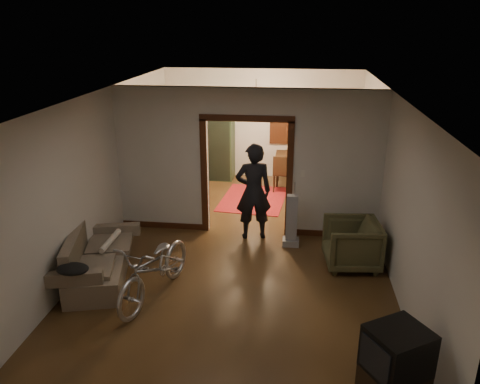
% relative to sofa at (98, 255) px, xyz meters
% --- Properties ---
extents(floor, '(5.00, 8.50, 0.01)m').
position_rel_sofa_xyz_m(floor, '(2.15, 1.34, -0.41)').
color(floor, '#392412').
rests_on(floor, ground).
extents(ceiling, '(5.00, 8.50, 0.01)m').
position_rel_sofa_xyz_m(ceiling, '(2.15, 1.34, 2.39)').
color(ceiling, white).
rests_on(ceiling, floor).
extents(wall_back, '(5.00, 0.02, 2.80)m').
position_rel_sofa_xyz_m(wall_back, '(2.15, 5.59, 0.99)').
color(wall_back, beige).
rests_on(wall_back, floor).
extents(wall_left, '(0.02, 8.50, 2.80)m').
position_rel_sofa_xyz_m(wall_left, '(-0.35, 1.34, 0.99)').
color(wall_left, beige).
rests_on(wall_left, floor).
extents(wall_right, '(0.02, 8.50, 2.80)m').
position_rel_sofa_xyz_m(wall_right, '(4.65, 1.34, 0.99)').
color(wall_right, beige).
rests_on(wall_right, floor).
extents(partition_wall, '(5.00, 0.14, 2.80)m').
position_rel_sofa_xyz_m(partition_wall, '(2.15, 2.09, 0.99)').
color(partition_wall, beige).
rests_on(partition_wall, floor).
extents(door_casing, '(1.74, 0.20, 2.32)m').
position_rel_sofa_xyz_m(door_casing, '(2.15, 2.09, 0.69)').
color(door_casing, '#391A0C').
rests_on(door_casing, floor).
extents(far_window, '(0.98, 0.06, 1.28)m').
position_rel_sofa_xyz_m(far_window, '(2.85, 5.55, 1.14)').
color(far_window, black).
rests_on(far_window, wall_back).
extents(chandelier, '(0.24, 0.24, 0.24)m').
position_rel_sofa_xyz_m(chandelier, '(2.15, 3.84, 1.94)').
color(chandelier, '#FFE0A5').
rests_on(chandelier, ceiling).
extents(light_switch, '(0.08, 0.01, 0.12)m').
position_rel_sofa_xyz_m(light_switch, '(3.20, 2.02, 0.84)').
color(light_switch, silver).
rests_on(light_switch, partition_wall).
extents(sofa, '(1.24, 1.95, 0.83)m').
position_rel_sofa_xyz_m(sofa, '(0.00, 0.00, 0.00)').
color(sofa, brown).
rests_on(sofa, floor).
extents(rolled_paper, '(0.09, 0.75, 0.09)m').
position_rel_sofa_xyz_m(rolled_paper, '(0.10, 0.30, 0.12)').
color(rolled_paper, beige).
rests_on(rolled_paper, sofa).
extents(jacket, '(0.45, 0.34, 0.13)m').
position_rel_sofa_xyz_m(jacket, '(0.05, -0.91, 0.27)').
color(jacket, black).
rests_on(jacket, sofa).
extents(bicycle, '(1.10, 1.96, 0.98)m').
position_rel_sofa_xyz_m(bicycle, '(1.07, -0.41, 0.07)').
color(bicycle, silver).
rests_on(bicycle, floor).
extents(armchair, '(0.97, 0.95, 0.81)m').
position_rel_sofa_xyz_m(armchair, '(4.05, 0.92, -0.01)').
color(armchair, '#494729').
rests_on(armchair, floor).
extents(crt_tv, '(0.77, 0.75, 0.50)m').
position_rel_sofa_xyz_m(crt_tv, '(4.18, -2.21, 0.33)').
color(crt_tv, black).
rests_on(crt_tv, tv_stand).
extents(vacuum, '(0.31, 0.25, 0.99)m').
position_rel_sofa_xyz_m(vacuum, '(3.03, 1.57, 0.08)').
color(vacuum, gray).
rests_on(vacuum, floor).
extents(person, '(0.76, 0.59, 1.85)m').
position_rel_sofa_xyz_m(person, '(2.30, 1.83, 0.51)').
color(person, black).
rests_on(person, floor).
extents(oriental_rug, '(1.58, 1.98, 0.01)m').
position_rel_sofa_xyz_m(oriental_rug, '(2.12, 3.83, -0.41)').
color(oriental_rug, maroon).
rests_on(oriental_rug, floor).
extents(locker, '(1.00, 0.58, 1.97)m').
position_rel_sofa_xyz_m(locker, '(0.96, 5.28, 0.57)').
color(locker, '#23341F').
rests_on(locker, floor).
extents(globe, '(0.26, 0.26, 0.26)m').
position_rel_sofa_xyz_m(globe, '(0.96, 5.28, 1.53)').
color(globe, '#1E5972').
rests_on(globe, locker).
extents(desk, '(1.15, 0.73, 0.80)m').
position_rel_sofa_xyz_m(desk, '(3.11, 5.01, -0.01)').
color(desk, black).
rests_on(desk, floor).
extents(desk_chair, '(0.41, 0.41, 0.91)m').
position_rel_sofa_xyz_m(desk_chair, '(2.73, 4.51, 0.04)').
color(desk_chair, black).
rests_on(desk_chair, floor).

